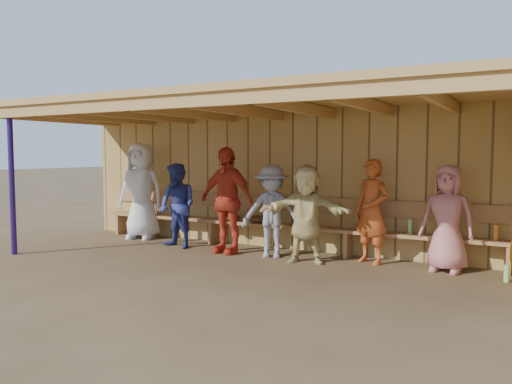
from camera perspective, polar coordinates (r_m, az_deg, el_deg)
ground at (r=7.79m, az=-1.27°, el=-7.90°), size 90.00×90.00×0.00m
player_b at (r=9.97m, az=-12.99°, el=0.12°), size 1.03×0.80×1.87m
player_c at (r=8.87m, az=-8.97°, el=-1.55°), size 0.82×0.69×1.49m
player_d at (r=8.33m, az=-3.42°, el=-0.93°), size 1.07×0.53×1.77m
player_e at (r=7.98m, az=1.80°, el=-2.21°), size 1.09×0.87×1.48m
player_f at (r=7.61m, az=5.74°, el=-2.47°), size 1.46×0.82×1.50m
player_g at (r=7.72m, az=13.08°, el=-2.16°), size 0.68×0.56×1.59m
player_h at (r=7.48m, az=21.03°, el=-2.83°), size 0.79×0.56×1.51m
dugout_structure at (r=8.03m, az=3.60°, el=4.65°), size 8.80×3.20×2.50m
bench at (r=8.66m, az=2.47°, el=-3.11°), size 7.60×0.34×0.93m
dugout_equipment at (r=8.78m, az=-0.68°, el=-3.25°), size 6.91×0.62×0.80m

